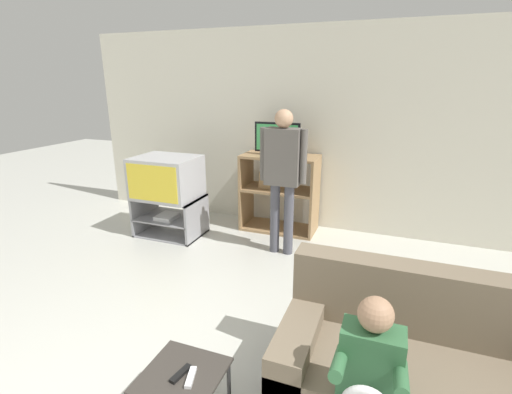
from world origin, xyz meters
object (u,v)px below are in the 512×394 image
at_px(couch, 418,373).
at_px(remote_control_black, 181,374).
at_px(media_shelf, 279,192).
at_px(person_standing_adult, 283,169).
at_px(person_seated_child, 368,381).
at_px(snack_table, 182,381).
at_px(remote_control_white, 191,377).
at_px(television_main, 167,177).
at_px(television_flat, 277,140).
at_px(tv_stand, 170,216).

bearing_deg(couch, remote_control_black, -153.75).
height_order(media_shelf, person_standing_adult, person_standing_adult).
bearing_deg(person_seated_child, snack_table, -173.04).
bearing_deg(remote_control_white, couch, 10.84).
xyz_separation_m(television_main, remote_control_white, (1.75, -2.44, -0.37)).
height_order(person_standing_adult, person_seated_child, person_standing_adult).
xyz_separation_m(television_main, snack_table, (1.69, -2.43, -0.43)).
distance_m(remote_control_black, couch, 1.38).
distance_m(remote_control_white, person_seated_child, 0.92).
bearing_deg(snack_table, person_seated_child, 6.96).
bearing_deg(person_seated_child, television_flat, 115.41).
relative_size(tv_stand, remote_control_white, 5.73).
distance_m(television_flat, remote_control_white, 3.24).
xyz_separation_m(snack_table, remote_control_white, (0.06, -0.01, 0.06)).
distance_m(media_shelf, television_flat, 0.70).
bearing_deg(remote_control_black, media_shelf, 108.36).
relative_size(television_main, couch, 0.47).
height_order(television_main, remote_control_white, television_main).
bearing_deg(tv_stand, snack_table, -55.41).
bearing_deg(couch, person_standing_adult, 127.40).
height_order(television_main, remote_control_black, television_main).
bearing_deg(person_standing_adult, remote_control_white, -84.56).
height_order(remote_control_white, couch, couch).
xyz_separation_m(television_main, television_flat, (1.24, 0.65, 0.44)).
relative_size(remote_control_white, person_seated_child, 0.15).
xyz_separation_m(television_main, person_seated_child, (2.65, -2.31, -0.20)).
distance_m(media_shelf, person_seated_child, 3.28).
height_order(television_flat, couch, television_flat).
distance_m(snack_table, person_seated_child, 1.00).
height_order(television_main, snack_table, television_main).
height_order(television_main, television_flat, television_flat).
xyz_separation_m(television_flat, snack_table, (0.44, -3.08, -0.87)).
xyz_separation_m(remote_control_black, person_seated_child, (0.96, 0.13, 0.16)).
relative_size(media_shelf, couch, 0.62).
bearing_deg(remote_control_black, snack_table, 96.18).
distance_m(remote_control_white, couch, 1.32).
bearing_deg(couch, snack_table, -154.11).
relative_size(tv_stand, media_shelf, 0.81).
relative_size(couch, person_seated_child, 1.68).
relative_size(tv_stand, snack_table, 1.92).
xyz_separation_m(snack_table, remote_control_black, (-0.00, -0.01, 0.06)).
distance_m(tv_stand, remote_control_white, 3.02).
bearing_deg(person_standing_adult, couch, -52.60).
bearing_deg(media_shelf, television_flat, -146.81).
bearing_deg(person_seated_child, remote_control_black, -172.47).
bearing_deg(remote_control_white, television_flat, 82.52).
distance_m(remote_control_white, person_standing_adult, 2.53).
bearing_deg(couch, television_flat, 124.07).
xyz_separation_m(tv_stand, couch, (2.92, -1.84, 0.03)).
bearing_deg(media_shelf, person_standing_adult, -70.39).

